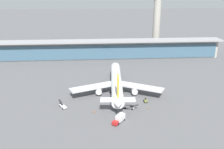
% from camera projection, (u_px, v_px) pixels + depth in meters
% --- Properties ---
extents(ground_plane, '(1200.00, 1200.00, 0.00)m').
position_uv_depth(ground_plane, '(115.00, 103.00, 123.48)').
color(ground_plane, '#515154').
extents(airliner_on_stand, '(49.55, 64.57, 17.19)m').
position_uv_depth(airliner_on_stand, '(117.00, 83.00, 135.40)').
color(airliner_on_stand, white).
rests_on(airliner_on_stand, ground).
extents(service_truck_near_nose_white, '(4.55, 6.58, 2.70)m').
position_uv_depth(service_truck_near_nose_white, '(63.00, 106.00, 118.81)').
color(service_truck_near_nose_white, silver).
rests_on(service_truck_near_nose_white, ground).
extents(service_truck_under_wing_olive, '(1.72, 2.87, 2.05)m').
position_uv_depth(service_truck_under_wing_olive, '(146.00, 101.00, 124.48)').
color(service_truck_under_wing_olive, olive).
rests_on(service_truck_under_wing_olive, ground).
extents(service_truck_mid_apron_red, '(6.23, 7.21, 3.10)m').
position_uv_depth(service_truck_mid_apron_red, '(119.00, 119.00, 105.61)').
color(service_truck_mid_apron_red, '#B21E1E').
rests_on(service_truck_mid_apron_red, ground).
extents(service_truck_by_tail_white, '(6.82, 3.80, 2.70)m').
position_uv_depth(service_truck_by_tail_white, '(129.00, 107.00, 117.72)').
color(service_truck_by_tail_white, silver).
rests_on(service_truck_by_tail_white, ground).
extents(terminal_building, '(183.60, 12.80, 15.20)m').
position_uv_depth(terminal_building, '(106.00, 49.00, 199.47)').
color(terminal_building, '#9E998E').
rests_on(terminal_building, ground).
extents(control_tower, '(12.00, 12.00, 60.30)m').
position_uv_depth(control_tower, '(157.00, 13.00, 221.08)').
color(control_tower, '#9E998E').
rests_on(control_tower, ground).
extents(safety_cone_alpha, '(0.62, 0.62, 0.70)m').
position_uv_depth(safety_cone_alpha, '(95.00, 111.00, 114.61)').
color(safety_cone_alpha, orange).
rests_on(safety_cone_alpha, ground).
extents(safety_cone_bravo, '(0.62, 0.62, 0.70)m').
position_uv_depth(safety_cone_bravo, '(104.00, 108.00, 117.75)').
color(safety_cone_bravo, orange).
rests_on(safety_cone_bravo, ground).
extents(safety_cone_charlie, '(0.62, 0.62, 0.70)m').
position_uv_depth(safety_cone_charlie, '(92.00, 112.00, 114.16)').
color(safety_cone_charlie, orange).
rests_on(safety_cone_charlie, ground).
extents(safety_cone_delta, '(0.62, 0.62, 0.70)m').
position_uv_depth(safety_cone_delta, '(149.00, 108.00, 118.31)').
color(safety_cone_delta, orange).
rests_on(safety_cone_delta, ground).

